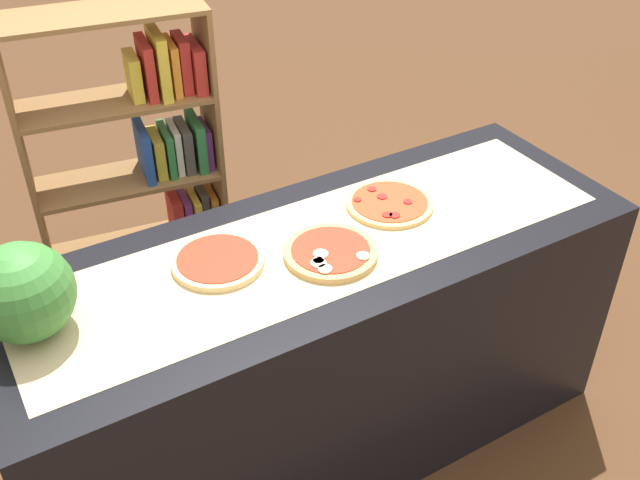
{
  "coord_description": "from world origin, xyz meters",
  "views": [
    {
      "loc": [
        -0.95,
        -1.61,
        2.27
      ],
      "look_at": [
        0.0,
        0.0,
        0.92
      ],
      "focal_mm": 41.58,
      "sensor_mm": 36.0,
      "label": 1
    }
  ],
  "objects_px": {
    "pizza_mozzarella_1": "(331,252)",
    "bookshelf": "(152,170)",
    "pizza_pepperoni_2": "(390,203)",
    "pizza_plain_0": "(218,261)",
    "watermelon": "(23,293)"
  },
  "relations": [
    {
      "from": "watermelon",
      "to": "pizza_plain_0",
      "type": "bearing_deg",
      "value": 1.82
    },
    {
      "from": "pizza_mozzarella_1",
      "to": "bookshelf",
      "type": "relative_size",
      "value": 0.21
    },
    {
      "from": "pizza_plain_0",
      "to": "pizza_mozzarella_1",
      "type": "bearing_deg",
      "value": -23.43
    },
    {
      "from": "watermelon",
      "to": "bookshelf",
      "type": "bearing_deg",
      "value": 55.73
    },
    {
      "from": "bookshelf",
      "to": "watermelon",
      "type": "bearing_deg",
      "value": -124.27
    },
    {
      "from": "pizza_mozzarella_1",
      "to": "pizza_pepperoni_2",
      "type": "height_order",
      "value": "pizza_mozzarella_1"
    },
    {
      "from": "pizza_plain_0",
      "to": "watermelon",
      "type": "relative_size",
      "value": 1.04
    },
    {
      "from": "watermelon",
      "to": "bookshelf",
      "type": "relative_size",
      "value": 0.19
    },
    {
      "from": "pizza_pepperoni_2",
      "to": "pizza_plain_0",
      "type": "bearing_deg",
      "value": -179.83
    },
    {
      "from": "pizza_plain_0",
      "to": "bookshelf",
      "type": "distance_m",
      "value": 0.98
    },
    {
      "from": "pizza_plain_0",
      "to": "pizza_mozzarella_1",
      "type": "relative_size",
      "value": 0.97
    },
    {
      "from": "pizza_pepperoni_2",
      "to": "bookshelf",
      "type": "bearing_deg",
      "value": 118.3
    },
    {
      "from": "pizza_pepperoni_2",
      "to": "bookshelf",
      "type": "distance_m",
      "value": 1.1
    },
    {
      "from": "pizza_plain_0",
      "to": "watermelon",
      "type": "distance_m",
      "value": 0.56
    },
    {
      "from": "pizza_mozzarella_1",
      "to": "bookshelf",
      "type": "height_order",
      "value": "bookshelf"
    }
  ]
}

